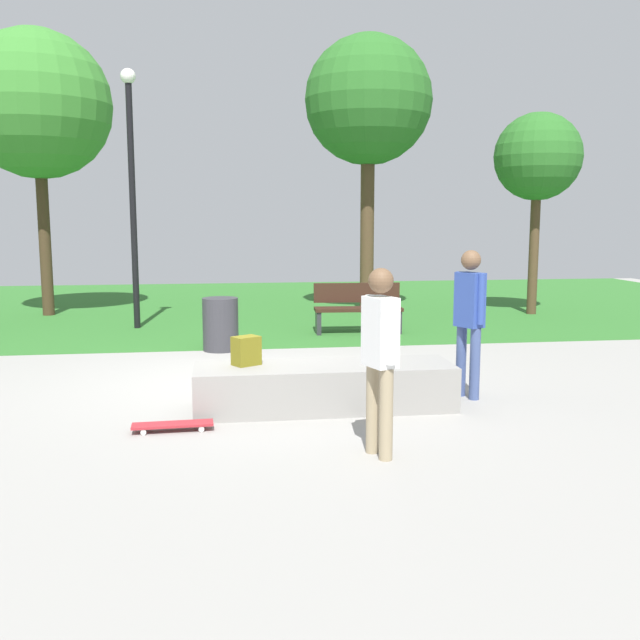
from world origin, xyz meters
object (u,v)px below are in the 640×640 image
object	(u,v)px
tree_young_birch	(368,102)
tree_leaning_ash	(37,105)
skater_watching	(469,312)
tree_slender_maple	(538,158)
backpack_on_ledge	(246,351)
park_bench_far_right	(358,307)
concrete_ledge	(324,387)
skater_performing_trick	(380,348)
lamp_post	(132,176)
skateboard_by_ledge	(173,425)
trash_bin	(221,324)

from	to	relation	value
tree_young_birch	tree_leaning_ash	bearing A→B (deg)	175.88
skater_watching	tree_slender_maple	bearing A→B (deg)	60.25
backpack_on_ledge	tree_leaning_ash	size ratio (longest dim) A/B	0.05
park_bench_far_right	tree_leaning_ash	world-z (taller)	tree_leaning_ash
concrete_ledge	backpack_on_ledge	world-z (taller)	backpack_on_ledge
concrete_ledge	tree_young_birch	distance (m)	9.21
skater_performing_trick	tree_leaning_ash	world-z (taller)	tree_leaning_ash
concrete_ledge	skater_performing_trick	bearing A→B (deg)	-81.27
tree_slender_maple	lamp_post	distance (m)	8.45
backpack_on_ledge	tree_leaning_ash	bearing A→B (deg)	84.06
skateboard_by_ledge	skater_performing_trick	bearing A→B (deg)	-28.37
trash_bin	skater_performing_trick	bearing A→B (deg)	-75.35
trash_bin	lamp_post	bearing A→B (deg)	122.03
skater_watching	skateboard_by_ledge	distance (m)	3.60
skater_performing_trick	skateboard_by_ledge	xyz separation A→B (m)	(-1.87, 1.01, -0.92)
tree_slender_maple	trash_bin	bearing A→B (deg)	-153.32
skateboard_by_ledge	park_bench_far_right	bearing A→B (deg)	62.42
concrete_ledge	skater_performing_trick	size ratio (longest dim) A/B	1.70
park_bench_far_right	lamp_post	size ratio (longest dim) A/B	0.34
lamp_post	trash_bin	world-z (taller)	lamp_post
skateboard_by_ledge	tree_leaning_ash	distance (m)	10.50
tree_leaning_ash	skater_watching	bearing A→B (deg)	-50.88
trash_bin	tree_young_birch	bearing A→B (deg)	52.18
park_bench_far_right	trash_bin	size ratio (longest dim) A/B	1.92
skater_watching	tree_young_birch	size ratio (longest dim) A/B	0.29
skateboard_by_ledge	tree_slender_maple	distance (m)	11.11
skateboard_by_ledge	lamp_post	size ratio (longest dim) A/B	0.17
backpack_on_ledge	park_bench_far_right	xyz separation A→B (m)	(2.22, 4.97, -0.17)
park_bench_far_right	tree_slender_maple	world-z (taller)	tree_slender_maple
backpack_on_ledge	skateboard_by_ledge	xyz separation A→B (m)	(-0.76, -0.74, -0.59)
park_bench_far_right	tree_young_birch	world-z (taller)	tree_young_birch
skater_performing_trick	tree_leaning_ash	xyz separation A→B (m)	(-5.10, 9.99, 3.45)
tree_young_birch	trash_bin	world-z (taller)	tree_young_birch
backpack_on_ledge	trash_bin	bearing A→B (deg)	62.73
tree_leaning_ash	tree_young_birch	xyz separation A→B (m)	(6.95, -0.50, 0.14)
skater_watching	lamp_post	bearing A→B (deg)	126.80
skateboard_by_ledge	trash_bin	distance (m)	4.35
tree_young_birch	trash_bin	size ratio (longest dim) A/B	7.09
concrete_ledge	park_bench_far_right	xyz separation A→B (m)	(1.36, 5.08, 0.23)
tree_young_birch	lamp_post	size ratio (longest dim) A/B	1.24
concrete_ledge	skater_watching	world-z (taller)	skater_watching
skater_watching	backpack_on_ledge	bearing A→B (deg)	-177.08
concrete_ledge	trash_bin	world-z (taller)	trash_bin
skateboard_by_ledge	lamp_post	xyz separation A→B (m)	(-1.11, 6.85, 2.81)
tree_leaning_ash	lamp_post	xyz separation A→B (m)	(2.12, -2.13, -1.55)
lamp_post	trash_bin	xyz separation A→B (m)	(1.59, -2.55, -2.46)
concrete_ledge	skater_watching	size ratio (longest dim) A/B	1.65
tree_slender_maple	trash_bin	size ratio (longest dim) A/B	5.13
skater_performing_trick	trash_bin	xyz separation A→B (m)	(-1.39, 5.32, -0.56)
backpack_on_ledge	trash_bin	size ratio (longest dim) A/B	0.38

